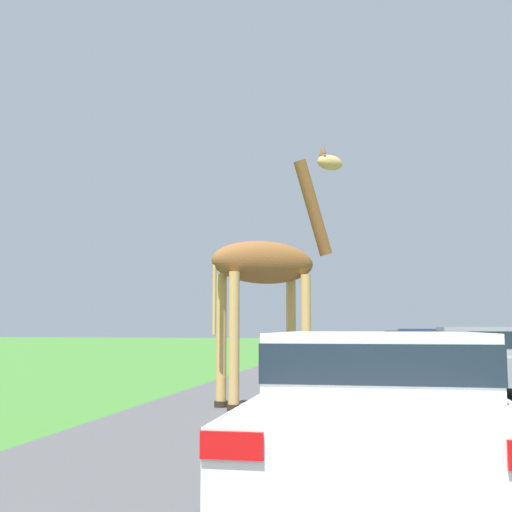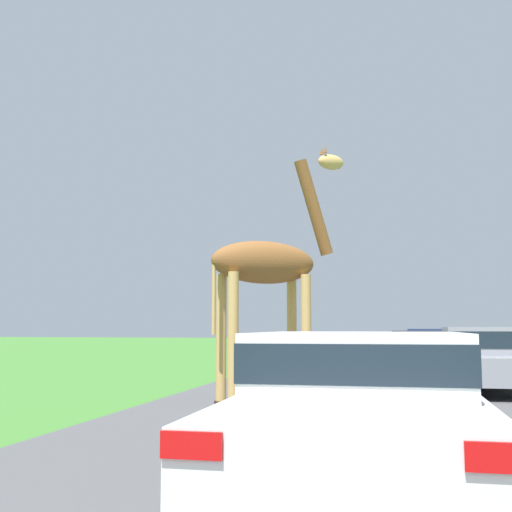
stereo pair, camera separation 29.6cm
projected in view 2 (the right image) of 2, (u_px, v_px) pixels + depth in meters
road at (380, 358)px, 29.27m from camera, size 7.88×120.00×0.00m
giraffe_near_road at (269, 274)px, 11.74m from camera, size 2.48×2.02×4.94m
car_lead_maroon at (361, 408)px, 5.38m from camera, size 1.86×4.55×1.37m
car_queue_right at (431, 345)px, 24.21m from camera, size 1.93×4.07×1.34m
car_queue_left at (419, 351)px, 18.95m from camera, size 1.74×4.82×1.30m
car_far_ahead at (483, 358)px, 14.04m from camera, size 1.76×4.05×1.41m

